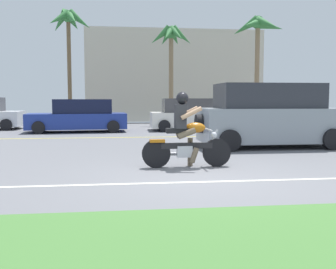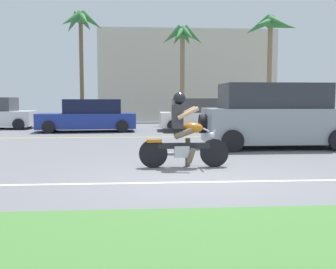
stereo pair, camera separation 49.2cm
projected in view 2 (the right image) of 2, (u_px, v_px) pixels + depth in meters
ground at (178, 157)px, 10.45m from camera, size 56.00×30.00×0.04m
lane_line_near at (196, 182)px, 7.15m from camera, size 50.40×0.12×0.01m
lane_line_far at (165, 137)px, 15.67m from camera, size 50.40×0.12×0.01m
motorcyclist at (183, 136)px, 8.67m from camera, size 1.99×0.65×1.67m
suv_nearby at (274, 117)px, 12.20m from camera, size 4.57×2.12×1.99m
parked_car_1 at (89, 116)px, 18.31m from camera, size 4.58×2.18×1.50m
parked_car_2 at (200, 115)px, 18.99m from camera, size 4.04×2.07×1.54m
palm_tree_0 at (81, 28)px, 22.37m from camera, size 2.52×2.73×6.60m
palm_tree_1 at (271, 31)px, 22.69m from camera, size 3.07×3.13×6.39m
palm_tree_2 at (183, 41)px, 22.87m from camera, size 2.62×2.64×5.81m
building_far at (185, 77)px, 28.21m from camera, size 12.07×4.00×6.20m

